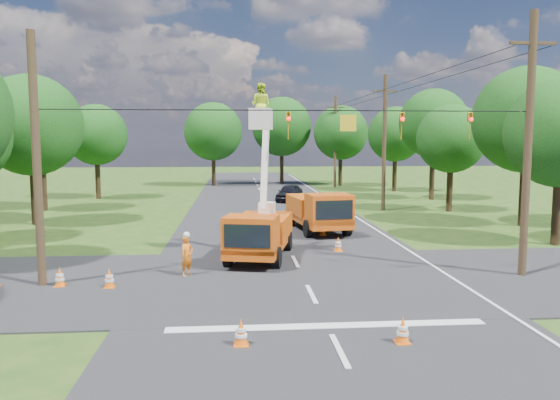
{
  "coord_description": "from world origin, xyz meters",
  "views": [
    {
      "loc": [
        -2.53,
        -17.84,
        5.23
      ],
      "look_at": [
        -0.58,
        5.96,
        2.6
      ],
      "focal_mm": 35.0,
      "sensor_mm": 36.0,
      "label": 1
    }
  ],
  "objects": [
    {
      "name": "traffic_cone_0",
      "position": [
        -2.42,
        -4.41,
        0.36
      ],
      "size": [
        0.38,
        0.38,
        0.71
      ],
      "color": "#FF660D",
      "rests_on": "ground"
    },
    {
      "name": "traffic_cone_4",
      "position": [
        -7.01,
        1.45,
        0.36
      ],
      "size": [
        0.38,
        0.38,
        0.71
      ],
      "color": "#FF660D",
      "rests_on": "ground"
    },
    {
      "name": "tree_left_e",
      "position": [
        -16.8,
        24.0,
        6.49
      ],
      "size": [
        5.8,
        5.8,
        9.41
      ],
      "color": "#382616",
      "rests_on": "ground"
    },
    {
      "name": "tree_right_c",
      "position": [
        13.2,
        21.0,
        5.31
      ],
      "size": [
        5.0,
        5.0,
        7.83
      ],
      "color": "#382616",
      "rests_on": "ground"
    },
    {
      "name": "traffic_cone_2",
      "position": [
        2.26,
        7.07,
        0.36
      ],
      "size": [
        0.38,
        0.38,
        0.71
      ],
      "color": "#FF660D",
      "rests_on": "ground"
    },
    {
      "name": "traffic_cone_7",
      "position": [
        4.21,
        16.86,
        0.36
      ],
      "size": [
        0.38,
        0.38,
        0.71
      ],
      "color": "#FF660D",
      "rests_on": "ground"
    },
    {
      "name": "traffic_cone_3",
      "position": [
        2.22,
        11.38,
        0.36
      ],
      "size": [
        0.38,
        0.38,
        0.71
      ],
      "color": "#FF660D",
      "rests_on": "ground"
    },
    {
      "name": "ground",
      "position": [
        0.0,
        20.0,
        0.0
      ],
      "size": [
        140.0,
        140.0,
        0.0
      ],
      "primitive_type": "plane",
      "color": "#214615",
      "rests_on": "ground"
    },
    {
      "name": "ground_worker",
      "position": [
        -4.42,
        3.0,
        0.79
      ],
      "size": [
        0.66,
        0.69,
        1.59
      ],
      "primitive_type": "imported",
      "rotation": [
        0.0,
        0.0,
        0.87
      ],
      "color": "orange",
      "rests_on": "ground"
    },
    {
      "name": "tree_far_a",
      "position": [
        -5.0,
        45.0,
        6.19
      ],
      "size": [
        6.6,
        6.6,
        9.5
      ],
      "color": "#382616",
      "rests_on": "ground"
    },
    {
      "name": "distant_car",
      "position": [
        2.09,
        28.49,
        0.72
      ],
      "size": [
        3.01,
        4.58,
        1.45
      ],
      "primitive_type": "imported",
      "rotation": [
        0.0,
        0.0,
        -0.33
      ],
      "color": "black",
      "rests_on": "ground"
    },
    {
      "name": "pole_right_far",
      "position": [
        8.5,
        42.0,
        5.11
      ],
      "size": [
        1.8,
        0.3,
        10.0
      ],
      "color": "#4C3823",
      "rests_on": "ground"
    },
    {
      "name": "traffic_cone_1",
      "position": [
        1.72,
        -4.59,
        0.36
      ],
      "size": [
        0.38,
        0.38,
        0.71
      ],
      "color": "#FF660D",
      "rests_on": "ground"
    },
    {
      "name": "tree_right_b",
      "position": [
        15.0,
        14.0,
        6.43
      ],
      "size": [
        6.4,
        6.4,
        9.65
      ],
      "color": "#382616",
      "rests_on": "ground"
    },
    {
      "name": "signal_span",
      "position": [
        2.23,
        1.99,
        5.88
      ],
      "size": [
        18.0,
        0.29,
        1.07
      ],
      "color": "black",
      "rests_on": "ground"
    },
    {
      "name": "pole_left",
      "position": [
        -9.5,
        2.0,
        4.5
      ],
      "size": [
        0.3,
        0.3,
        9.0
      ],
      "color": "#4C3823",
      "rests_on": "ground"
    },
    {
      "name": "edge_line",
      "position": [
        5.6,
        20.0,
        0.0
      ],
      "size": [
        0.12,
        90.0,
        0.02
      ],
      "primitive_type": "cube",
      "color": "silver",
      "rests_on": "ground"
    },
    {
      "name": "tree_far_c",
      "position": [
        9.5,
        44.0,
        6.06
      ],
      "size": [
        6.2,
        6.2,
        9.18
      ],
      "color": "#382616",
      "rests_on": "ground"
    },
    {
      "name": "tree_right_e",
      "position": [
        13.8,
        37.0,
        5.81
      ],
      "size": [
        5.6,
        5.6,
        8.63
      ],
      "color": "#382616",
      "rests_on": "ground"
    },
    {
      "name": "second_truck",
      "position": [
        2.2,
        12.74,
        1.22
      ],
      "size": [
        3.16,
        6.53,
        2.35
      ],
      "rotation": [
        0.0,
        0.0,
        0.13
      ],
      "color": "#D0570E",
      "rests_on": "ground"
    },
    {
      "name": "traffic_cone_8",
      "position": [
        -2.69,
        10.44,
        0.36
      ],
      "size": [
        0.38,
        0.38,
        0.71
      ],
      "color": "#FF660D",
      "rests_on": "ground"
    },
    {
      "name": "pole_right_near",
      "position": [
        8.5,
        2.0,
        5.11
      ],
      "size": [
        1.8,
        0.3,
        10.0
      ],
      "color": "#4C3823",
      "rests_on": "ground"
    },
    {
      "name": "road_cross",
      "position": [
        0.0,
        2.0,
        0.0
      ],
      "size": [
        56.0,
        10.0,
        0.07
      ],
      "primitive_type": "cube",
      "color": "black",
      "rests_on": "ground"
    },
    {
      "name": "tree_far_b",
      "position": [
        3.0,
        47.0,
        6.81
      ],
      "size": [
        7.0,
        7.0,
        10.32
      ],
      "color": "#382616",
      "rests_on": "ground"
    },
    {
      "name": "bucket_truck",
      "position": [
        -1.49,
        5.84,
        1.68
      ],
      "size": [
        3.35,
        6.13,
        7.7
      ],
      "rotation": [
        0.0,
        0.0,
        -0.22
      ],
      "color": "#D0570E",
      "rests_on": "ground"
    },
    {
      "name": "traffic_cone_5",
      "position": [
        -8.81,
        1.76,
        0.36
      ],
      "size": [
        0.38,
        0.38,
        0.71
      ],
      "color": "#FF660D",
      "rests_on": "ground"
    },
    {
      "name": "stop_bar",
      "position": [
        0.0,
        -3.2,
        0.0
      ],
      "size": [
        9.0,
        0.45,
        0.02
      ],
      "primitive_type": "cube",
      "color": "silver",
      "rests_on": "ground"
    },
    {
      "name": "road_main",
      "position": [
        0.0,
        20.0,
        0.0
      ],
      "size": [
        12.0,
        100.0,
        0.06
      ],
      "primitive_type": "cube",
      "color": "black",
      "rests_on": "ground"
    },
    {
      "name": "pole_right_mid",
      "position": [
        8.5,
        22.0,
        5.11
      ],
      "size": [
        1.8,
        0.3,
        10.0
      ],
      "color": "#4C3823",
      "rests_on": "ground"
    },
    {
      "name": "tree_left_d",
      "position": [
        -15.0,
        17.0,
        6.12
      ],
      "size": [
        6.2,
        6.2,
        9.24
      ],
      "color": "#382616",
      "rests_on": "ground"
    },
    {
      "name": "tree_left_f",
      "position": [
        -14.8,
        32.0,
        5.69
      ],
      "size": [
        5.4,
        5.4,
        8.4
      ],
      "color": "#382616",
      "rests_on": "ground"
    },
    {
      "name": "tree_right_d",
      "position": [
        14.8,
        29.0,
        6.68
      ],
      "size": [
        6.0,
        6.0,
        9.7
      ],
      "color": "#382616",
      "rests_on": "ground"
    }
  ]
}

